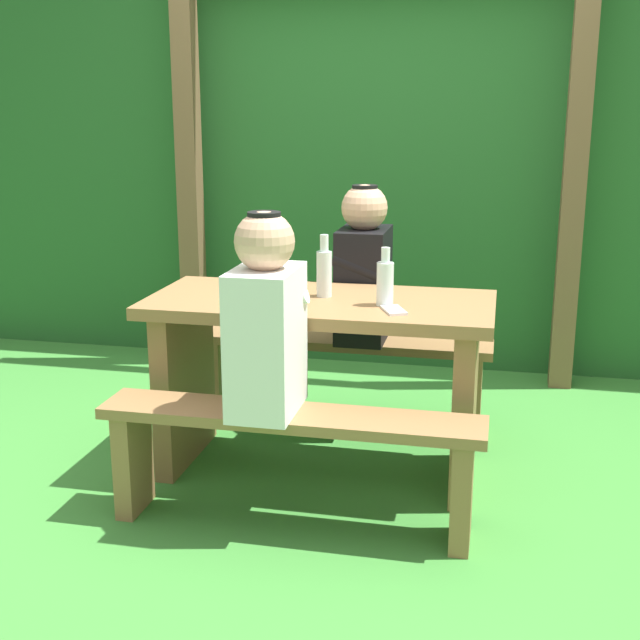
% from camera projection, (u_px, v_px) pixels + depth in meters
% --- Properties ---
extents(ground_plane, '(12.00, 12.00, 0.00)m').
position_uv_depth(ground_plane, '(320.00, 469.00, 3.61)').
color(ground_plane, '#3B8433').
extents(hedge_backdrop, '(6.40, 0.65, 2.27)m').
position_uv_depth(hedge_backdrop, '(386.00, 168.00, 5.10)').
color(hedge_backdrop, '#235925').
rests_on(hedge_backdrop, ground_plane).
extents(pergola_post_left, '(0.12, 0.12, 2.17)m').
position_uv_depth(pergola_post_left, '(190.00, 180.00, 4.84)').
color(pergola_post_left, brown).
rests_on(pergola_post_left, ground_plane).
extents(pergola_post_right, '(0.12, 0.12, 2.17)m').
position_uv_depth(pergola_post_right, '(574.00, 188.00, 4.40)').
color(pergola_post_right, brown).
rests_on(pergola_post_right, ground_plane).
extents(picnic_table, '(1.40, 0.64, 0.75)m').
position_uv_depth(picnic_table, '(320.00, 355.00, 3.48)').
color(picnic_table, olive).
rests_on(picnic_table, ground_plane).
extents(bench_near, '(1.40, 0.24, 0.45)m').
position_uv_depth(bench_near, '(290.00, 445.00, 3.05)').
color(bench_near, olive).
rests_on(bench_near, ground_plane).
extents(bench_far, '(1.40, 0.24, 0.45)m').
position_uv_depth(bench_far, '(342.00, 363.00, 4.00)').
color(bench_far, olive).
rests_on(bench_far, ground_plane).
extents(person_white_shirt, '(0.25, 0.35, 0.72)m').
position_uv_depth(person_white_shirt, '(266.00, 321.00, 2.96)').
color(person_white_shirt, white).
rests_on(person_white_shirt, bench_near).
extents(person_black_coat, '(0.25, 0.35, 0.72)m').
position_uv_depth(person_black_coat, '(364.00, 269.00, 3.87)').
color(person_black_coat, black).
rests_on(person_black_coat, bench_far).
extents(drinking_glass, '(0.07, 0.07, 0.09)m').
position_uv_depth(drinking_glass, '(295.00, 282.00, 3.51)').
color(drinking_glass, silver).
rests_on(drinking_glass, picnic_table).
extents(bottle_left, '(0.06, 0.06, 0.26)m').
position_uv_depth(bottle_left, '(324.00, 271.00, 3.43)').
color(bottle_left, silver).
rests_on(bottle_left, picnic_table).
extents(bottle_right, '(0.07, 0.07, 0.23)m').
position_uv_depth(bottle_right, '(385.00, 282.00, 3.29)').
color(bottle_right, silver).
rests_on(bottle_right, picnic_table).
extents(cell_phone, '(0.12, 0.16, 0.01)m').
position_uv_depth(cell_phone, '(394.00, 310.00, 3.21)').
color(cell_phone, silver).
rests_on(cell_phone, picnic_table).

